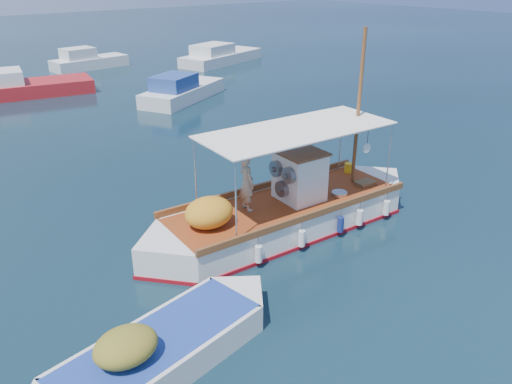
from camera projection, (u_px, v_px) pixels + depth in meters
ground at (270, 230)px, 14.94m from camera, size 160.00×160.00×0.00m
fishing_caique at (284, 213)px, 14.78m from camera, size 9.54×3.13×5.83m
dinghy at (158, 354)px, 9.72m from camera, size 5.76×2.32×1.42m
bg_boat_n at (11, 89)px, 29.88m from camera, size 9.05×4.32×1.80m
bg_boat_ne at (181, 92)px, 29.08m from camera, size 6.42×4.77×1.80m
bg_boat_e at (220, 57)px, 40.24m from camera, size 8.20×4.85×1.80m
bg_boat_far_n at (88, 62)px, 38.15m from camera, size 5.87×2.66×1.80m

